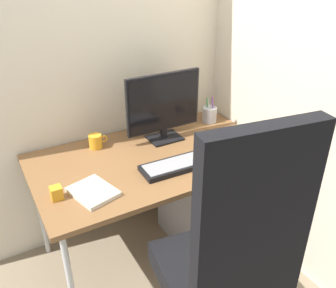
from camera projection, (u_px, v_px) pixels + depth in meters
The scene contains 13 objects.
ground_plane at pixel (156, 249), 2.42m from camera, with size 8.00×8.00×0.00m, color gray.
wall_back at pixel (118, 21), 2.08m from camera, with size 2.46×0.04×2.80m, color beige.
wall_side_right at pixel (283, 26), 1.95m from camera, with size 0.04×1.88×2.80m, color beige.
desk at pixel (154, 162), 2.10m from camera, with size 1.37×0.79×0.72m.
office_chair at pixel (231, 256), 1.47m from camera, with size 0.59×0.60×1.30m.
filing_cabinet at pixel (206, 201), 2.43m from camera, with size 0.48×0.48×0.55m.
monitor at pixel (164, 105), 2.17m from camera, with size 0.48×0.16×0.42m.
keyboard at pixel (177, 165), 1.96m from camera, with size 0.41×0.17×0.03m.
mouse at pixel (241, 149), 2.12m from camera, with size 0.05×0.09×0.03m, color black.
pen_holder at pixel (209, 114), 2.47m from camera, with size 0.10×0.10×0.18m.
notebook at pixel (93, 192), 1.75m from camera, with size 0.18×0.22×0.02m, color silver.
coffee_mug at pixel (96, 141), 2.14m from camera, with size 0.11×0.08×0.08m.
desk_clamp_accessory at pixel (56, 193), 1.70m from camera, with size 0.05×0.05×0.07m, color orange.
Camera 1 is at (-0.82, -1.61, 1.76)m, focal length 38.80 mm.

